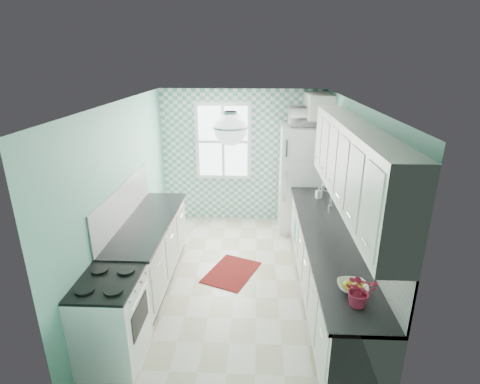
{
  "coord_description": "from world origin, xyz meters",
  "views": [
    {
      "loc": [
        0.27,
        -4.65,
        3.02
      ],
      "look_at": [
        0.05,
        0.25,
        1.25
      ],
      "focal_mm": 28.0,
      "sensor_mm": 36.0,
      "label": 1
    }
  ],
  "objects_px": {
    "fridge": "(303,179)",
    "stove": "(112,318)",
    "microwave": "(306,117)",
    "fruit_bowl": "(353,287)",
    "potted_plant": "(360,290)",
    "ceiling_light": "(231,129)",
    "sink": "(319,208)"
  },
  "relations": [
    {
      "from": "fridge",
      "to": "stove",
      "type": "xyz_separation_m",
      "value": [
        -2.31,
        -3.33,
        -0.48
      ]
    },
    {
      "from": "fridge",
      "to": "microwave",
      "type": "height_order",
      "value": "microwave"
    },
    {
      "from": "fruit_bowl",
      "to": "potted_plant",
      "type": "distance_m",
      "value": 0.26
    },
    {
      "from": "ceiling_light",
      "to": "potted_plant",
      "type": "xyz_separation_m",
      "value": [
        1.2,
        -1.01,
        -1.23
      ]
    },
    {
      "from": "fridge",
      "to": "microwave",
      "type": "relative_size",
      "value": 3.25
    },
    {
      "from": "ceiling_light",
      "to": "fruit_bowl",
      "type": "distance_m",
      "value": 1.97
    },
    {
      "from": "fridge",
      "to": "fruit_bowl",
      "type": "height_order",
      "value": "fridge"
    },
    {
      "from": "potted_plant",
      "to": "fruit_bowl",
      "type": "bearing_deg",
      "value": 90.0
    },
    {
      "from": "fruit_bowl",
      "to": "microwave",
      "type": "relative_size",
      "value": 0.48
    },
    {
      "from": "sink",
      "to": "fruit_bowl",
      "type": "xyz_separation_m",
      "value": [
        -0.0,
        -2.06,
        0.04
      ]
    },
    {
      "from": "microwave",
      "to": "ceiling_light",
      "type": "bearing_deg",
      "value": 64.83
    },
    {
      "from": "sink",
      "to": "fruit_bowl",
      "type": "distance_m",
      "value": 2.06
    },
    {
      "from": "stove",
      "to": "potted_plant",
      "type": "relative_size",
      "value": 2.89
    },
    {
      "from": "fridge",
      "to": "stove",
      "type": "relative_size",
      "value": 2.1
    },
    {
      "from": "fridge",
      "to": "sink",
      "type": "distance_m",
      "value": 1.34
    },
    {
      "from": "ceiling_light",
      "to": "stove",
      "type": "height_order",
      "value": "ceiling_light"
    },
    {
      "from": "fridge",
      "to": "sink",
      "type": "relative_size",
      "value": 3.59
    },
    {
      "from": "fridge",
      "to": "fruit_bowl",
      "type": "distance_m",
      "value": 3.4
    },
    {
      "from": "ceiling_light",
      "to": "microwave",
      "type": "distance_m",
      "value": 2.85
    },
    {
      "from": "fridge",
      "to": "potted_plant",
      "type": "xyz_separation_m",
      "value": [
        0.09,
        -3.62,
        0.14
      ]
    },
    {
      "from": "potted_plant",
      "to": "microwave",
      "type": "distance_m",
      "value": 3.75
    },
    {
      "from": "ceiling_light",
      "to": "fridge",
      "type": "xyz_separation_m",
      "value": [
        1.11,
        2.61,
        -1.37
      ]
    },
    {
      "from": "ceiling_light",
      "to": "stove",
      "type": "xyz_separation_m",
      "value": [
        -1.2,
        -0.72,
        -1.85
      ]
    },
    {
      "from": "sink",
      "to": "microwave",
      "type": "distance_m",
      "value": 1.76
    },
    {
      "from": "fridge",
      "to": "fruit_bowl",
      "type": "relative_size",
      "value": 6.81
    },
    {
      "from": "fruit_bowl",
      "to": "ceiling_light",
      "type": "bearing_deg",
      "value": 146.76
    },
    {
      "from": "fruit_bowl",
      "to": "potted_plant",
      "type": "height_order",
      "value": "potted_plant"
    },
    {
      "from": "ceiling_light",
      "to": "fruit_bowl",
      "type": "xyz_separation_m",
      "value": [
        1.2,
        -0.79,
        -1.35
      ]
    },
    {
      "from": "microwave",
      "to": "potted_plant",
      "type": "bearing_deg",
      "value": 89.3
    },
    {
      "from": "ceiling_light",
      "to": "sink",
      "type": "bearing_deg",
      "value": 46.53
    },
    {
      "from": "stove",
      "to": "microwave",
      "type": "xyz_separation_m",
      "value": [
        2.31,
        3.33,
        1.59
      ]
    },
    {
      "from": "ceiling_light",
      "to": "fridge",
      "type": "bearing_deg",
      "value": 66.95
    }
  ]
}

